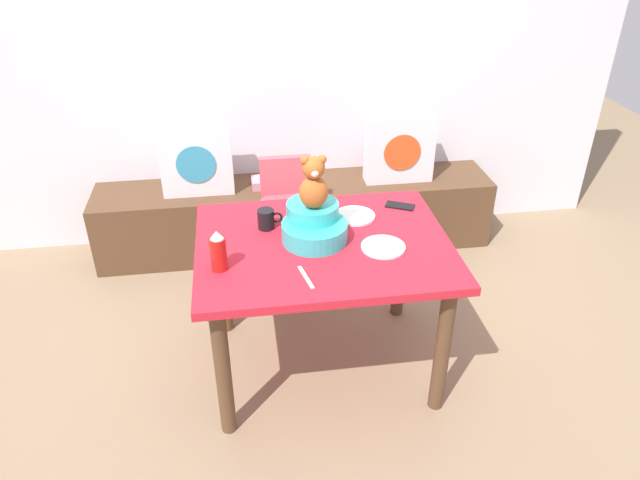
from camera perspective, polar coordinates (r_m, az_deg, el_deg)
ground_plane at (r=3.13m, az=0.27°, el=-11.83°), size 8.00×8.00×0.00m
back_wall at (r=3.85m, az=-3.15°, el=18.49°), size 4.40×0.10×2.60m
window_bench at (r=3.98m, az=-2.32°, el=2.41°), size 2.60×0.44×0.46m
pillow_floral_left at (r=3.76m, az=-11.89°, el=7.59°), size 0.44×0.15×0.44m
pillow_floral_right at (r=3.89m, az=7.69°, el=8.78°), size 0.44×0.15×0.44m
book_stack at (r=3.85m, az=-5.13°, el=5.59°), size 0.20×0.14×0.06m
dining_table at (r=2.75m, az=0.31°, el=-2.16°), size 1.16×0.90×0.74m
highchair at (r=3.45m, az=-3.09°, el=3.12°), size 0.34×0.45×0.79m
infant_seat_teal at (r=2.68m, az=-0.60°, el=1.50°), size 0.30×0.33×0.16m
teddy_bear at (r=2.58m, az=-0.62°, el=5.48°), size 0.13×0.12×0.25m
ketchup_bottle at (r=2.49m, az=-9.83°, el=-1.10°), size 0.07×0.07×0.18m
coffee_mug at (r=2.79m, az=-5.20°, el=2.04°), size 0.12×0.08×0.09m
dinner_plate_near at (r=2.89m, az=3.39°, el=2.35°), size 0.20×0.20×0.01m
dinner_plate_far at (r=2.65m, az=6.14°, el=-0.68°), size 0.20×0.20×0.01m
cell_phone at (r=3.02m, az=7.74°, el=3.31°), size 0.16×0.13×0.01m
table_fork at (r=2.44m, az=-1.37°, el=-3.63°), size 0.05×0.17×0.01m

